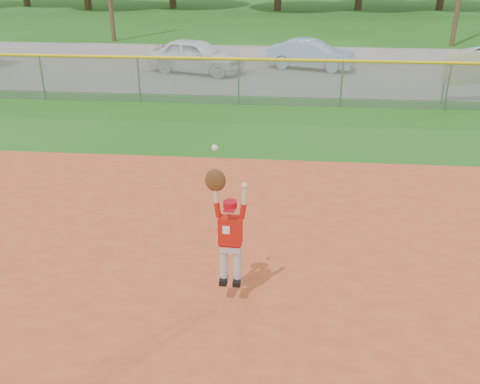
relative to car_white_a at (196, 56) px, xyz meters
The scene contains 7 objects.
ground 14.71m from the car_white_a, 81.50° to the right, with size 120.00×120.00×0.00m, color #1D5714.
parking_strip 2.71m from the car_white_a, 34.11° to the left, with size 44.00×10.00×0.03m, color slate.
car_white_a is the anchor object (origin of this frame).
car_blue 4.83m from the car_white_a, 13.76° to the left, with size 1.26×3.62×1.19m, color #82A2C1.
sponsor_sign 10.39m from the car_white_a, 20.64° to the right, with size 1.86×0.52×1.69m.
outfield_fence 5.03m from the car_white_a, 64.37° to the right, with size 40.06×0.10×1.55m.
ballplayer 15.53m from the car_white_a, 78.73° to the right, with size 0.59×0.26×2.15m.
Camera 1 is at (1.64, -7.28, 4.90)m, focal length 40.00 mm.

